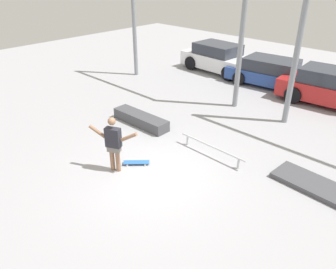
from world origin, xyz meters
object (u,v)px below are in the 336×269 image
manual_pad (330,192)px  grind_box (141,119)px  grind_rail (212,148)px  skateboard (136,162)px  parked_car_red (333,88)px  parked_car_white (219,58)px  skateboarder (114,142)px  parked_car_blue (272,73)px

manual_pad → grind_box: bearing=-174.8°
grind_box → grind_rail: grind_box is taller
skateboard → grind_box: size_ratio=0.29×
grind_rail → parked_car_red: parked_car_red is taller
parked_car_white → parked_car_red: (6.16, -0.58, -0.00)m
skateboarder → parked_car_blue: skateboarder is taller
parked_car_red → parked_car_white: bearing=169.7°
skateboarder → skateboard: size_ratio=2.40×
skateboard → grind_rail: bearing=10.2°
grind_box → skateboarder: bearing=-55.8°
skateboard → parked_car_red: 8.99m
parked_car_white → parked_car_red: 6.18m
parked_car_red → skateboard: bearing=-110.5°
skateboard → parked_car_blue: size_ratio=0.16×
manual_pad → parked_car_white: (-8.43, 6.72, 0.64)m
grind_box → manual_pad: 6.61m
parked_car_blue → parked_car_red: (2.95, -0.47, 0.09)m
parked_car_red → parked_car_blue: bearing=165.9°
skateboard → parked_car_red: size_ratio=0.16×
manual_pad → parked_car_blue: parked_car_blue is taller
grind_rail → parked_car_white: 8.90m
grind_rail → grind_box: bearing=-179.9°
parked_car_white → parked_car_blue: (3.21, -0.10, -0.09)m
grind_box → parked_car_red: 8.01m
grind_rail → parked_car_blue: size_ratio=0.54×
skateboard → parked_car_white: parked_car_white is taller
grind_rail → parked_car_white: bearing=124.7°
grind_rail → parked_car_white: parked_car_white is taller
skateboarder → manual_pad: bearing=8.6°
skateboarder → manual_pad: size_ratio=0.55×
parked_car_white → parked_car_blue: size_ratio=0.95×
manual_pad → parked_car_red: size_ratio=0.67×
skateboard → parked_car_white: size_ratio=0.16×
skateboarder → parked_car_white: bearing=86.0°
parked_car_blue → parked_car_white: bearing=172.5°
grind_box → parked_car_white: size_ratio=0.56×
grind_box → parked_car_blue: bearing=79.3°
grind_box → parked_car_blue: size_ratio=0.53×
skateboard → manual_pad: 5.30m
grind_box → skateboard: bearing=-45.0°
skateboarder → grind_box: bearing=100.3°
grind_box → parked_car_white: parked_car_white is taller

